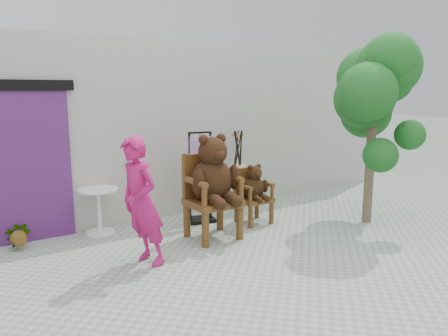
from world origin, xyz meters
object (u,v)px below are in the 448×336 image
Objects in this scene: chair_small at (253,189)px; tree at (375,88)px; stool_bucket at (238,174)px; chair_big at (212,180)px; person at (142,202)px; display_stand at (200,188)px; cafe_table at (99,206)px.

chair_small is 2.53m from tree.
chair_small is 0.68× the size of stool_bucket.
person is at bearing -162.52° from chair_big.
display_stand is at bearing 113.89° from person.
cafe_table is at bearing 168.18° from person.
person is at bearing 174.60° from tree.
display_stand is 1.04× the size of stool_bucket.
chair_small is at bearing 147.46° from tree.
person is 0.54× the size of tree.
stool_bucket is (2.62, 0.00, 0.20)m from cafe_table.
cafe_table is (-1.34, 1.14, -0.44)m from chair_big.
tree is at bearing -55.57° from stool_bucket.
tree is at bearing -16.57° from chair_big.
stool_bucket is (2.57, 1.54, -0.18)m from person.
tree is at bearing -25.91° from cafe_table.
stool_bucket is at bearing 31.54° from display_stand.
chair_small is 2.36m from person.
chair_small reaches higher than cafe_table.
chair_small is at bearing 15.40° from chair_big.
cafe_table is at bearing 159.27° from chair_small.
person is 1.13× the size of stool_bucket.
person is 4.13m from tree.
tree reaches higher than person.
stool_bucket is at bearing 0.00° from cafe_table.
person is at bearing -129.50° from display_stand.
chair_big is 0.89m from display_stand.
tree is at bearing -32.54° from chair_small.
tree is at bearing 70.79° from person.
tree is (3.87, -0.37, 1.39)m from person.
stool_bucket is (0.32, 0.87, 0.07)m from chair_small.
chair_small is 0.93m from stool_bucket.
cafe_table is at bearing -179.38° from display_stand.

